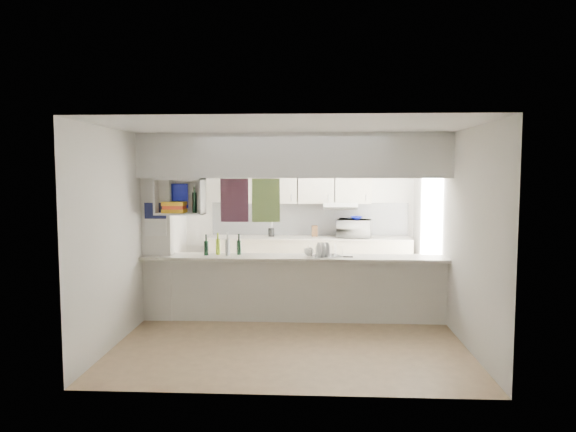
# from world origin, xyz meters

# --- Properties ---
(floor) EXTENTS (4.80, 4.80, 0.00)m
(floor) POSITION_xyz_m (0.00, 0.00, 0.00)
(floor) COLOR #907353
(floor) RESTS_ON ground
(ceiling) EXTENTS (4.80, 4.80, 0.00)m
(ceiling) POSITION_xyz_m (0.00, 0.00, 2.60)
(ceiling) COLOR white
(ceiling) RESTS_ON wall_back
(wall_back) EXTENTS (4.20, 0.00, 4.20)m
(wall_back) POSITION_xyz_m (0.00, 2.40, 1.30)
(wall_back) COLOR silver
(wall_back) RESTS_ON floor
(wall_left) EXTENTS (0.00, 4.80, 4.80)m
(wall_left) POSITION_xyz_m (-2.10, 0.00, 1.30)
(wall_left) COLOR silver
(wall_left) RESTS_ON floor
(wall_right) EXTENTS (0.00, 4.80, 4.80)m
(wall_right) POSITION_xyz_m (2.10, 0.00, 1.30)
(wall_right) COLOR silver
(wall_right) RESTS_ON floor
(servery_partition) EXTENTS (4.20, 0.50, 2.60)m
(servery_partition) POSITION_xyz_m (-0.17, 0.00, 1.66)
(servery_partition) COLOR silver
(servery_partition) RESTS_ON floor
(cubby_shelf) EXTENTS (0.65, 0.35, 0.50)m
(cubby_shelf) POSITION_xyz_m (-1.57, -0.06, 1.71)
(cubby_shelf) COLOR white
(cubby_shelf) RESTS_ON bulkhead
(kitchen_run) EXTENTS (3.60, 0.63, 2.24)m
(kitchen_run) POSITION_xyz_m (0.16, 2.14, 0.83)
(kitchen_run) COLOR beige
(kitchen_run) RESTS_ON floor
(microwave) EXTENTS (0.65, 0.51, 0.32)m
(microwave) POSITION_xyz_m (1.00, 2.09, 1.08)
(microwave) COLOR white
(microwave) RESTS_ON bench_top
(bowl) EXTENTS (0.22, 0.22, 0.05)m
(bowl) POSITION_xyz_m (1.04, 2.10, 1.27)
(bowl) COLOR #0E169F
(bowl) RESTS_ON microwave
(dish_rack) EXTENTS (0.47, 0.41, 0.21)m
(dish_rack) POSITION_xyz_m (0.45, -0.03, 1.00)
(dish_rack) COLOR silver
(dish_rack) RESTS_ON breakfast_bar
(cup) EXTENTS (0.14, 0.14, 0.10)m
(cup) POSITION_xyz_m (0.22, -0.05, 0.99)
(cup) COLOR white
(cup) RESTS_ON dish_rack
(wine_bottles) EXTENTS (0.51, 0.14, 0.32)m
(wine_bottles) POSITION_xyz_m (-0.99, 0.04, 1.04)
(wine_bottles) COLOR black
(wine_bottles) RESTS_ON breakfast_bar
(plastic_tubs) EXTENTS (0.49, 0.17, 0.07)m
(plastic_tubs) POSITION_xyz_m (0.42, 0.02, 0.95)
(plastic_tubs) COLOR silver
(plastic_tubs) RESTS_ON breakfast_bar
(utensil_jar) EXTENTS (0.11, 0.11, 0.15)m
(utensil_jar) POSITION_xyz_m (-0.48, 2.15, 1.00)
(utensil_jar) COLOR black
(utensil_jar) RESTS_ON bench_top
(knife_block) EXTENTS (0.11, 0.09, 0.20)m
(knife_block) POSITION_xyz_m (0.30, 2.18, 1.02)
(knife_block) COLOR #50331B
(knife_block) RESTS_ON bench_top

